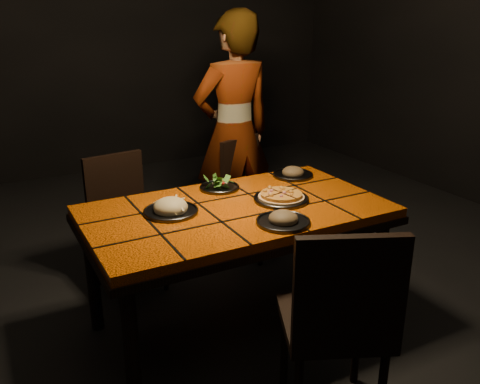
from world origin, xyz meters
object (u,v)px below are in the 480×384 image
chair_near (340,317)px  dining_table (236,220)px  plate_pasta (171,208)px  chair_far_left (123,213)px  chair_far_right (250,188)px  plate_pizza (281,197)px  diner (234,133)px

chair_near → dining_table: bearing=-64.3°
plate_pasta → chair_near: bearing=-69.1°
chair_near → chair_far_left: chair_near is taller
chair_far_left → chair_far_right: bearing=-4.7°
plate_pasta → chair_far_left: bearing=95.4°
dining_table → plate_pasta: (-0.34, 0.09, 0.10)m
chair_far_left → plate_pizza: chair_far_left is taller
chair_near → chair_far_right: bearing=-83.5°
dining_table → plate_pasta: plate_pasta is taller
chair_far_right → plate_pasta: chair_far_right is taller
diner → plate_pasta: size_ratio=6.15×
chair_far_left → plate_pizza: 1.11m
dining_table → plate_pizza: 0.29m
plate_pizza → chair_far_left: bearing=129.0°
diner → plate_pizza: (-0.27, -1.09, -0.12)m
chair_far_right → plate_pasta: 1.24m
dining_table → chair_far_left: size_ratio=1.84×
plate_pasta → diner: bearing=47.9°
dining_table → chair_far_left: (-0.41, 0.81, -0.17)m
chair_near → plate_pasta: chair_near is taller
chair_far_left → dining_table: bearing=-71.6°
diner → plate_pasta: 1.31m
diner → plate_pizza: bearing=74.0°
chair_near → diner: 2.02m
chair_near → chair_far_left: 1.73m
chair_near → chair_far_left: bearing=-51.4°
chair_near → diner: size_ratio=0.55×
chair_far_right → diner: bearing=80.8°
plate_pizza → diner: bearing=76.1°
diner → chair_far_left: bearing=12.6°
dining_table → chair_far_right: size_ratio=1.87×
diner → plate_pizza: size_ratio=5.72×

